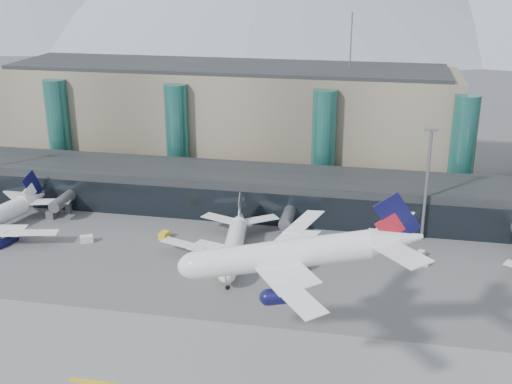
{
  "coord_description": "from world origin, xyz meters",
  "views": [
    {
      "loc": [
        19.03,
        -88.58,
        59.1
      ],
      "look_at": [
        -4.78,
        32.0,
        14.49
      ],
      "focal_mm": 45.0,
      "sensor_mm": 36.0,
      "label": 1
    }
  ],
  "objects_px": {
    "lightmast_mid": "(427,178)",
    "hero_jet": "(307,246)",
    "veh_f": "(52,213)",
    "veh_c": "(302,265)",
    "veh_h": "(209,269)",
    "veh_a": "(87,239)",
    "veh_d": "(420,254)",
    "veh_g": "(424,262)",
    "veh_b": "(164,235)",
    "jet_parked_mid": "(235,236)"
  },
  "relations": [
    {
      "from": "jet_parked_mid",
      "to": "veh_g",
      "type": "relative_size",
      "value": 14.43
    },
    {
      "from": "veh_g",
      "to": "veh_d",
      "type": "bearing_deg",
      "value": 176.48
    },
    {
      "from": "veh_d",
      "to": "veh_f",
      "type": "relative_size",
      "value": 0.71
    },
    {
      "from": "jet_parked_mid",
      "to": "veh_d",
      "type": "relative_size",
      "value": 13.46
    },
    {
      "from": "lightmast_mid",
      "to": "veh_a",
      "type": "xyz_separation_m",
      "value": [
        -73.09,
        -16.22,
        -13.65
      ]
    },
    {
      "from": "veh_b",
      "to": "veh_h",
      "type": "height_order",
      "value": "veh_h"
    },
    {
      "from": "veh_b",
      "to": "veh_f",
      "type": "xyz_separation_m",
      "value": [
        -30.86,
        6.84,
        0.2
      ]
    },
    {
      "from": "veh_b",
      "to": "lightmast_mid",
      "type": "bearing_deg",
      "value": -70.23
    },
    {
      "from": "jet_parked_mid",
      "to": "veh_h",
      "type": "distance_m",
      "value": 10.94
    },
    {
      "from": "veh_g",
      "to": "jet_parked_mid",
      "type": "bearing_deg",
      "value": -99.52
    },
    {
      "from": "veh_f",
      "to": "veh_h",
      "type": "bearing_deg",
      "value": -119.92
    },
    {
      "from": "jet_parked_mid",
      "to": "veh_h",
      "type": "bearing_deg",
      "value": 155.96
    },
    {
      "from": "veh_g",
      "to": "lightmast_mid",
      "type": "bearing_deg",
      "value": 166.02
    },
    {
      "from": "veh_c",
      "to": "veh_h",
      "type": "xyz_separation_m",
      "value": [
        -17.91,
        -5.79,
        0.21
      ]
    },
    {
      "from": "veh_d",
      "to": "veh_f",
      "type": "xyz_separation_m",
      "value": [
        -87.0,
        5.76,
        0.26
      ]
    },
    {
      "from": "jet_parked_mid",
      "to": "veh_c",
      "type": "height_order",
      "value": "jet_parked_mid"
    },
    {
      "from": "veh_b",
      "to": "veh_g",
      "type": "bearing_deg",
      "value": -83.35
    },
    {
      "from": "lightmast_mid",
      "to": "veh_c",
      "type": "distance_m",
      "value": 34.4
    },
    {
      "from": "veh_d",
      "to": "veh_g",
      "type": "height_order",
      "value": "veh_d"
    },
    {
      "from": "veh_g",
      "to": "veh_c",
      "type": "bearing_deg",
      "value": -87.57
    },
    {
      "from": "jet_parked_mid",
      "to": "veh_c",
      "type": "relative_size",
      "value": 9.68
    },
    {
      "from": "jet_parked_mid",
      "to": "veh_g",
      "type": "xyz_separation_m",
      "value": [
        39.25,
        2.51,
        -3.4
      ]
    },
    {
      "from": "lightmast_mid",
      "to": "veh_c",
      "type": "bearing_deg",
      "value": -140.92
    },
    {
      "from": "veh_b",
      "to": "veh_d",
      "type": "distance_m",
      "value": 56.15
    },
    {
      "from": "hero_jet",
      "to": "jet_parked_mid",
      "type": "xyz_separation_m",
      "value": [
        -19.51,
        38.12,
        -16.73
      ]
    },
    {
      "from": "lightmast_mid",
      "to": "hero_jet",
      "type": "height_order",
      "value": "hero_jet"
    },
    {
      "from": "veh_d",
      "to": "veh_h",
      "type": "bearing_deg",
      "value": 134.97
    },
    {
      "from": "veh_b",
      "to": "veh_h",
      "type": "distance_m",
      "value": 20.63
    },
    {
      "from": "veh_f",
      "to": "veh_g",
      "type": "xyz_separation_m",
      "value": [
        87.55,
        -9.01,
        -0.3
      ]
    },
    {
      "from": "veh_f",
      "to": "jet_parked_mid",
      "type": "bearing_deg",
      "value": -107.8
    },
    {
      "from": "jet_parked_mid",
      "to": "veh_c",
      "type": "xyz_separation_m",
      "value": [
        14.86,
        -4.3,
        -3.12
      ]
    },
    {
      "from": "veh_g",
      "to": "veh_f",
      "type": "bearing_deg",
      "value": -109.05
    },
    {
      "from": "lightmast_mid",
      "to": "veh_g",
      "type": "height_order",
      "value": "lightmast_mid"
    },
    {
      "from": "lightmast_mid",
      "to": "veh_d",
      "type": "bearing_deg",
      "value": -94.26
    },
    {
      "from": "veh_d",
      "to": "veh_g",
      "type": "relative_size",
      "value": 1.07
    },
    {
      "from": "jet_parked_mid",
      "to": "veh_d",
      "type": "distance_m",
      "value": 39.27
    },
    {
      "from": "lightmast_mid",
      "to": "veh_f",
      "type": "relative_size",
      "value": 7.38
    },
    {
      "from": "veh_a",
      "to": "veh_h",
      "type": "height_order",
      "value": "veh_h"
    },
    {
      "from": "veh_b",
      "to": "veh_f",
      "type": "relative_size",
      "value": 0.77
    },
    {
      "from": "veh_c",
      "to": "veh_d",
      "type": "relative_size",
      "value": 1.39
    },
    {
      "from": "veh_c",
      "to": "veh_d",
      "type": "bearing_deg",
      "value": 52.86
    },
    {
      "from": "veh_f",
      "to": "veh_g",
      "type": "height_order",
      "value": "veh_f"
    },
    {
      "from": "veh_g",
      "to": "veh_h",
      "type": "xyz_separation_m",
      "value": [
        -42.3,
        -12.6,
        0.49
      ]
    },
    {
      "from": "hero_jet",
      "to": "veh_g",
      "type": "xyz_separation_m",
      "value": [
        19.74,
        40.63,
        -20.13
      ]
    },
    {
      "from": "jet_parked_mid",
      "to": "veh_b",
      "type": "bearing_deg",
      "value": 67.77
    },
    {
      "from": "veh_h",
      "to": "veh_b",
      "type": "bearing_deg",
      "value": 126.49
    },
    {
      "from": "veh_a",
      "to": "veh_d",
      "type": "relative_size",
      "value": 1.11
    },
    {
      "from": "lightmast_mid",
      "to": "hero_jet",
      "type": "xyz_separation_m",
      "value": [
        -19.92,
        -53.78,
        6.38
      ]
    },
    {
      "from": "veh_h",
      "to": "lightmast_mid",
      "type": "bearing_deg",
      "value": 23.45
    },
    {
      "from": "hero_jet",
      "to": "veh_f",
      "type": "height_order",
      "value": "hero_jet"
    }
  ]
}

